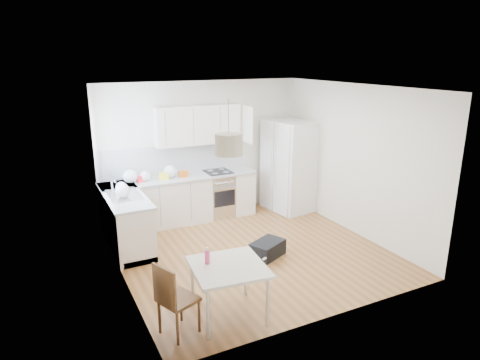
{
  "coord_description": "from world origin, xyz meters",
  "views": [
    {
      "loc": [
        -3.08,
        -5.79,
        3.16
      ],
      "look_at": [
        -0.01,
        0.4,
        1.14
      ],
      "focal_mm": 32.0,
      "sensor_mm": 36.0,
      "label": 1
    }
  ],
  "objects_px": {
    "dining_table": "(228,271)",
    "gym_bag": "(267,249)",
    "dining_chair": "(179,298)",
    "refrigerator": "(291,166)"
  },
  "relations": [
    {
      "from": "refrigerator",
      "to": "gym_bag",
      "type": "distance_m",
      "value": 2.49
    },
    {
      "from": "refrigerator",
      "to": "dining_table",
      "type": "bearing_deg",
      "value": -141.37
    },
    {
      "from": "dining_chair",
      "to": "gym_bag",
      "type": "relative_size",
      "value": 1.65
    },
    {
      "from": "dining_table",
      "to": "gym_bag",
      "type": "bearing_deg",
      "value": 50.39
    },
    {
      "from": "dining_table",
      "to": "gym_bag",
      "type": "height_order",
      "value": "dining_table"
    },
    {
      "from": "dining_table",
      "to": "dining_chair",
      "type": "relative_size",
      "value": 1.05
    },
    {
      "from": "refrigerator",
      "to": "gym_bag",
      "type": "xyz_separation_m",
      "value": [
        -1.55,
        -1.76,
        -0.81
      ]
    },
    {
      "from": "dining_table",
      "to": "gym_bag",
      "type": "distance_m",
      "value": 1.83
    },
    {
      "from": "refrigerator",
      "to": "dining_table",
      "type": "height_order",
      "value": "refrigerator"
    },
    {
      "from": "dining_chair",
      "to": "gym_bag",
      "type": "height_order",
      "value": "dining_chair"
    }
  ]
}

